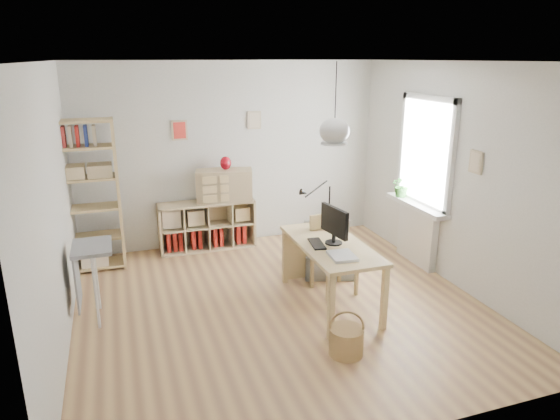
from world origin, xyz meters
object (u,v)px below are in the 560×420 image
object	(u,v)px
desk	(331,251)
monitor	(334,223)
tall_bookshelf	(87,190)
drawer_chest	(224,185)
storage_chest	(329,257)
cube_shelf	(205,229)
chair	(332,249)

from	to	relation	value
desk	monitor	world-z (taller)	monitor
monitor	tall_bookshelf	bearing A→B (deg)	134.21
desk	drawer_chest	size ratio (longest dim) A/B	1.87
tall_bookshelf	storage_chest	distance (m)	3.27
cube_shelf	tall_bookshelf	world-z (taller)	tall_bookshelf
desk	storage_chest	xyz separation A→B (m)	(0.34, 0.80, -0.44)
tall_bookshelf	storage_chest	size ratio (longest dim) A/B	2.33
desk	storage_chest	world-z (taller)	desk
monitor	drawer_chest	size ratio (longest dim) A/B	0.60
cube_shelf	monitor	world-z (taller)	monitor
desk	tall_bookshelf	bearing A→B (deg)	142.99
storage_chest	monitor	world-z (taller)	monitor
chair	drawer_chest	size ratio (longest dim) A/B	1.17
chair	storage_chest	bearing A→B (deg)	63.84
desk	chair	xyz separation A→B (m)	(0.18, 0.34, -0.12)
chair	monitor	xyz separation A→B (m)	(-0.15, -0.36, 0.45)
chair	storage_chest	xyz separation A→B (m)	(0.17, 0.46, -0.32)
desk	storage_chest	size ratio (longest dim) A/B	1.75
storage_chest	monitor	xyz separation A→B (m)	(-0.32, -0.82, 0.77)
storage_chest	drawer_chest	world-z (taller)	drawer_chest
cube_shelf	drawer_chest	size ratio (longest dim) A/B	1.74
tall_bookshelf	chair	distance (m)	3.24
cube_shelf	drawer_chest	world-z (taller)	drawer_chest
tall_bookshelf	chair	world-z (taller)	tall_bookshelf
chair	monitor	world-z (taller)	monitor
monitor	drawer_chest	bearing A→B (deg)	99.88
tall_bookshelf	drawer_chest	bearing A→B (deg)	7.33
chair	drawer_chest	bearing A→B (deg)	109.88
cube_shelf	chair	distance (m)	2.25
drawer_chest	chair	bearing A→B (deg)	-50.78
tall_bookshelf	monitor	distance (m)	3.27
chair	storage_chest	size ratio (longest dim) A/B	1.09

